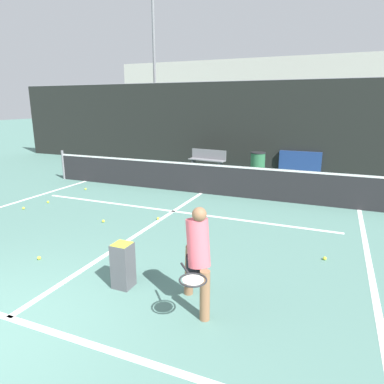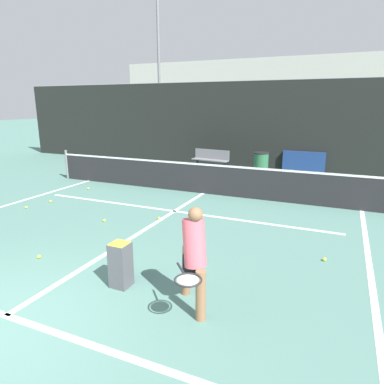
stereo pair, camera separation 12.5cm
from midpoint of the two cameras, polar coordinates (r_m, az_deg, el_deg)
name	(u,v)px [view 1 (the left image)]	position (r m, az deg, el deg)	size (l,w,h in m)	color
court_baseline_near	(8,318)	(5.40, -28.89, -17.86)	(11.00, 0.10, 0.01)	white
court_service_line	(173,211)	(8.99, -3.54, -3.21)	(8.25, 0.10, 0.01)	white
court_center_mark	(144,230)	(7.76, -8.41, -6.26)	(0.10, 7.01, 0.01)	white
court_sideline_left	(1,207)	(10.73, -29.57, -2.19)	(0.10, 8.01, 0.01)	white
court_sideline_right	(370,266)	(6.80, 27.00, -10.89)	(0.10, 8.01, 0.01)	white
net	(201,177)	(10.65, 1.22, 2.45)	(11.09, 0.09, 1.07)	slate
fence_back	(242,126)	(15.02, 8.12, 10.90)	(24.00, 0.06, 3.67)	black
player_practicing	(197,255)	(4.60, 0.10, -10.42)	(0.74, 1.12, 1.47)	#8C6042
tennis_ball_scattered_0	(158,218)	(8.38, -6.10, -4.40)	(0.07, 0.07, 0.07)	#D1E033
tennis_ball_scattered_1	(325,258)	(6.70, 20.76, -10.30)	(0.07, 0.07, 0.07)	#D1E033
tennis_ball_scattered_2	(24,208)	(10.20, -26.58, -2.43)	(0.07, 0.07, 0.07)	#D1E033
tennis_ball_scattered_3	(205,283)	(5.51, 1.59, -14.89)	(0.07, 0.07, 0.07)	#D1E033
tennis_ball_scattered_5	(103,221)	(8.43, -14.97, -4.70)	(0.07, 0.07, 0.07)	#D1E033
tennis_ball_scattered_6	(39,258)	(6.90, -24.62, -9.96)	(0.07, 0.07, 0.07)	#D1E033
tennis_ball_scattered_7	(86,189)	(11.72, -17.62, 0.48)	(0.07, 0.07, 0.07)	#D1E033
tennis_ball_scattered_8	(48,202)	(10.55, -23.19, -1.53)	(0.07, 0.07, 0.07)	#D1E033
ball_hopper	(123,264)	(5.42, -12.10, -11.70)	(0.28, 0.28, 0.71)	#4C4C51
courtside_bench	(207,159)	(14.52, 2.35, 5.51)	(1.65, 0.60, 0.86)	slate
trash_bin	(258,163)	(14.01, 10.65, 4.80)	(0.60, 0.60, 0.86)	#28603D
parked_car	(305,151)	(16.65, 18.14, 6.46)	(1.66, 4.46, 1.44)	navy
floodlight_mast	(154,49)	(21.60, -6.54, 22.60)	(1.10, 0.24, 9.26)	slate
building_far	(297,96)	(34.38, 16.96, 15.03)	(36.00, 2.40, 6.83)	#B2ADA3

